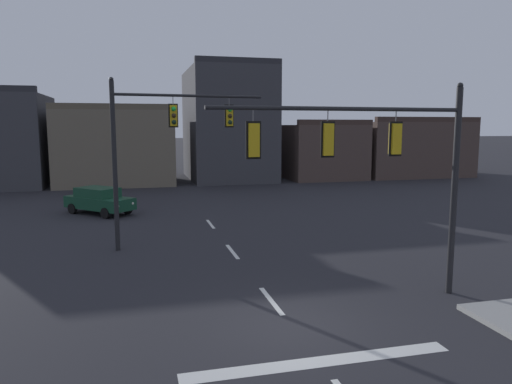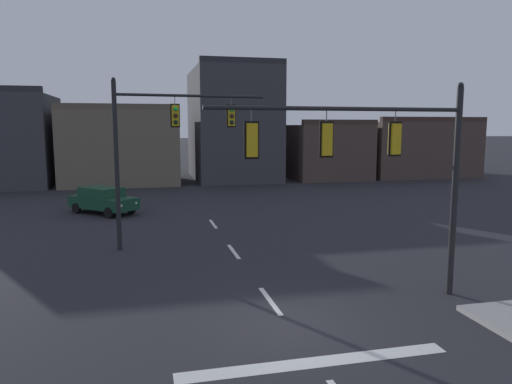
{
  "view_description": "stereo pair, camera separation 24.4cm",
  "coord_description": "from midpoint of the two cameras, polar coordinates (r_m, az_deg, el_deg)",
  "views": [
    {
      "loc": [
        -3.95,
        -11.67,
        5.33
      ],
      "look_at": [
        0.1,
        4.29,
        3.06
      ],
      "focal_mm": 33.89,
      "sensor_mm": 36.0,
      "label": 1
    },
    {
      "loc": [
        -3.72,
        -11.73,
        5.33
      ],
      "look_at": [
        0.1,
        4.29,
        3.06
      ],
      "focal_mm": 33.89,
      "sensor_mm": 36.0,
      "label": 2
    }
  ],
  "objects": [
    {
      "name": "lane_centreline",
      "position": [
        15.19,
        1.33,
        -12.69
      ],
      "size": [
        0.16,
        26.4,
        0.01
      ],
      "color": "silver",
      "rests_on": "ground"
    },
    {
      "name": "car_lot_nearside",
      "position": [
        30.82,
        -18.25,
        -0.9
      ],
      "size": [
        4.37,
        4.4,
        1.61
      ],
      "color": "#143D28",
      "rests_on": "ground"
    },
    {
      "name": "building_row",
      "position": [
        48.11,
        -5.12,
        6.11
      ],
      "size": [
        51.9,
        11.68,
        11.27
      ],
      "color": "#38383D",
      "rests_on": "ground"
    },
    {
      "name": "stop_bar_paint",
      "position": [
        11.71,
        6.91,
        -19.27
      ],
      "size": [
        6.4,
        0.5,
        0.01
      ],
      "primitive_type": "cube",
      "color": "silver",
      "rests_on": "ground"
    },
    {
      "name": "signal_mast_near_side",
      "position": [
        14.69,
        14.16,
        4.19
      ],
      "size": [
        7.96,
        0.53,
        6.63
      ],
      "color": "black",
      "rests_on": "ground"
    },
    {
      "name": "ground_plane",
      "position": [
        13.42,
        3.72,
        -15.59
      ],
      "size": [
        400.0,
        400.0,
        0.0
      ],
      "primitive_type": "plane",
      "color": "#232328"
    },
    {
      "name": "signal_mast_far_side",
      "position": [
        21.35,
        -11.85,
        6.41
      ],
      "size": [
        6.64,
        0.78,
        7.31
      ],
      "color": "black",
      "rests_on": "ground"
    }
  ]
}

